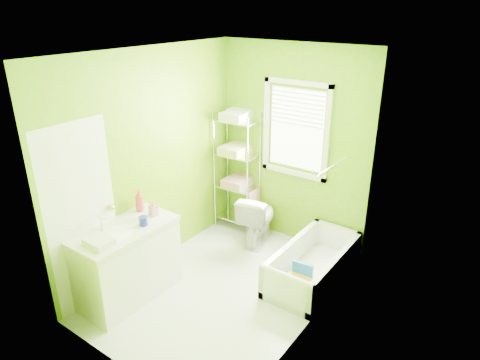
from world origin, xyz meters
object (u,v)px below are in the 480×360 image
Objects in this scene: bathtub at (311,270)px; toilet at (258,218)px; vanity at (127,260)px; wire_shelf_unit at (238,159)px.

bathtub is 1.09m from toilet.
toilet is at bearing 159.49° from bathtub.
vanity reaches higher than toilet.
toilet is (-1.01, 0.38, 0.21)m from bathtub.
bathtub is 2.09m from vanity.
bathtub is at bearing 146.46° from toilet.
wire_shelf_unit is (0.05, 1.98, 0.59)m from vanity.
vanity is (-0.50, -1.79, 0.10)m from toilet.
bathtub is 0.80× the size of wire_shelf_unit.
toilet is at bearing 74.32° from vanity.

